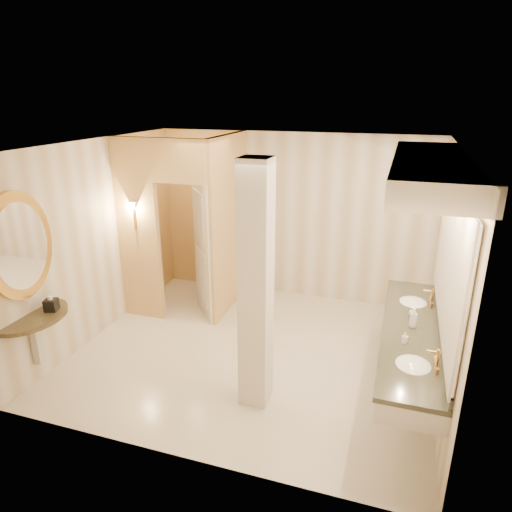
{
  "coord_description": "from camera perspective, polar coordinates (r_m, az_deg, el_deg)",
  "views": [
    {
      "loc": [
        1.69,
        -5.04,
        3.26
      ],
      "look_at": [
        -0.02,
        0.2,
        1.28
      ],
      "focal_mm": 32.0,
      "sensor_mm": 36.0,
      "label": 1
    }
  ],
  "objects": [
    {
      "name": "wall_right",
      "position": [
        5.42,
        22.75,
        -2.53
      ],
      "size": [
        0.02,
        4.0,
        2.7
      ],
      "primitive_type": "cube",
      "color": "silver",
      "rests_on": "floor"
    },
    {
      "name": "ceiling",
      "position": [
        5.35,
        -0.48,
        13.69
      ],
      "size": [
        4.5,
        4.5,
        0.0
      ],
      "primitive_type": "plane",
      "rotation": [
        3.14,
        0.0,
        0.0
      ],
      "color": "white",
      "rests_on": "wall_back"
    },
    {
      "name": "pillar",
      "position": [
        4.72,
        -0.03,
        -4.18
      ],
      "size": [
        0.31,
        0.31,
        2.7
      ],
      "primitive_type": "cube",
      "color": "beige",
      "rests_on": "floor"
    },
    {
      "name": "soap_bottle_b",
      "position": [
        5.49,
        19.0,
        -6.6
      ],
      "size": [
        0.11,
        0.11,
        0.11
      ],
      "primitive_type": "imported",
      "rotation": [
        0.0,
        0.0,
        -0.4
      ],
      "color": "silver",
      "rests_on": "vanity"
    },
    {
      "name": "wall_left",
      "position": [
        6.68,
        -19.1,
        1.98
      ],
      "size": [
        0.02,
        4.0,
        2.7
      ],
      "primitive_type": "cube",
      "color": "silver",
      "rests_on": "floor"
    },
    {
      "name": "vanity",
      "position": [
        4.93,
        20.35,
        -0.89
      ],
      "size": [
        0.75,
        2.83,
        2.09
      ],
      "color": "beige",
      "rests_on": "floor"
    },
    {
      "name": "wall_back",
      "position": [
        7.49,
        4.41,
        4.89
      ],
      "size": [
        4.5,
        0.02,
        2.7
      ],
      "primitive_type": "cube",
      "color": "silver",
      "rests_on": "floor"
    },
    {
      "name": "tissue_box",
      "position": [
        5.82,
        -24.23,
        -5.6
      ],
      "size": [
        0.17,
        0.17,
        0.14
      ],
      "primitive_type": "cube",
      "rotation": [
        0.0,
        0.0,
        0.29
      ],
      "color": "black",
      "rests_on": "console_shelf"
    },
    {
      "name": "floor",
      "position": [
        6.24,
        -0.41,
        -11.79
      ],
      "size": [
        4.5,
        4.5,
        0.0
      ],
      "primitive_type": "plane",
      "color": "beige",
      "rests_on": "ground"
    },
    {
      "name": "soap_bottle_a",
      "position": [
        4.91,
        18.13,
        -9.68
      ],
      "size": [
        0.07,
        0.07,
        0.12
      ],
      "primitive_type": "imported",
      "rotation": [
        0.0,
        0.0,
        -0.36
      ],
      "color": "beige",
      "rests_on": "vanity"
    },
    {
      "name": "console_shelf",
      "position": [
        5.67,
        -27.07,
        -2.35
      ],
      "size": [
        0.93,
        0.93,
        1.92
      ],
      "color": "black",
      "rests_on": "floor"
    },
    {
      "name": "toilet",
      "position": [
        7.75,
        -4.5,
        -2.54
      ],
      "size": [
        0.56,
        0.74,
        0.67
      ],
      "primitive_type": "imported",
      "rotation": [
        0.0,
        0.0,
        2.81
      ],
      "color": "white",
      "rests_on": "floor"
    },
    {
      "name": "wall_front",
      "position": [
        3.97,
        -9.73,
        -9.38
      ],
      "size": [
        4.5,
        0.02,
        2.7
      ],
      "primitive_type": "cube",
      "color": "silver",
      "rests_on": "floor"
    },
    {
      "name": "wall_sconce",
      "position": [
        6.73,
        -15.07,
        5.92
      ],
      "size": [
        0.14,
        0.14,
        0.42
      ],
      "color": "#C2853E",
      "rests_on": "toilet_closet"
    },
    {
      "name": "toilet_closet",
      "position": [
        6.9,
        -6.88,
        3.8
      ],
      "size": [
        1.5,
        1.55,
        2.7
      ],
      "color": "#E3BD77",
      "rests_on": "floor"
    },
    {
      "name": "soap_bottle_c",
      "position": [
        5.23,
        19.11,
        -7.3
      ],
      "size": [
        0.1,
        0.1,
        0.22
      ],
      "primitive_type": "imported",
      "rotation": [
        0.0,
        0.0,
        -0.18
      ],
      "color": "#C6B28C",
      "rests_on": "vanity"
    }
  ]
}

